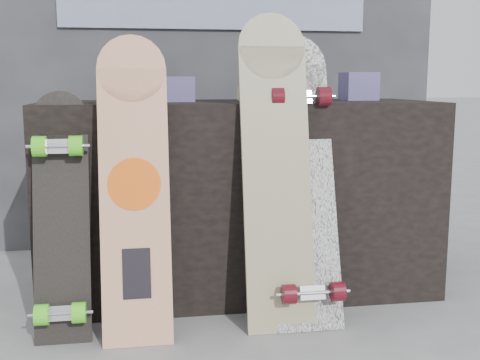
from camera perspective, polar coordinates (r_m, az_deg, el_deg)
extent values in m
plane|color=slate|center=(2.19, 2.07, -14.41)|extent=(60.00, 60.00, 0.00)
cube|color=black|center=(2.54, -0.11, -1.58)|extent=(1.60, 0.60, 0.80)
cube|color=#2F2F34|center=(3.34, -2.53, 13.07)|extent=(2.40, 0.20, 2.20)
cube|color=navy|center=(3.26, -2.31, 16.71)|extent=(1.60, 0.02, 0.30)
cube|color=navy|center=(2.46, -6.51, 8.55)|extent=(0.18, 0.12, 0.10)
cube|color=navy|center=(2.70, 11.18, 8.71)|extent=(0.14, 0.14, 0.12)
cube|color=#D1B78C|center=(2.67, 2.25, 8.22)|extent=(0.22, 0.10, 0.06)
cube|color=#CBAA89|center=(2.07, -9.93, -2.48)|extent=(0.24, 0.21, 0.93)
cylinder|color=#CBAA89|center=(2.13, -10.26, 10.33)|extent=(0.24, 0.06, 0.23)
cylinder|color=#F65D0F|center=(2.07, -9.99, -0.38)|extent=(0.18, 0.04, 0.18)
cube|color=black|center=(2.08, -9.77, -8.74)|extent=(0.09, 0.04, 0.17)
cube|color=beige|center=(2.16, 3.51, -0.77)|extent=(0.25, 0.24, 1.01)
cylinder|color=beige|center=(2.24, 3.00, 12.51)|extent=(0.25, 0.07, 0.24)
cube|color=white|center=(2.23, 5.92, -1.38)|extent=(0.25, 0.31, 0.94)
cylinder|color=white|center=(2.33, 5.14, 10.72)|extent=(0.25, 0.09, 0.24)
cube|color=silver|center=(2.17, 6.82, -10.55)|extent=(0.09, 0.04, 0.06)
cylinder|color=#4D0B15|center=(2.13, 4.65, -10.74)|extent=(0.05, 0.07, 0.07)
cylinder|color=#4D0B15|center=(2.18, 9.23, -10.38)|extent=(0.05, 0.07, 0.07)
cube|color=silver|center=(2.25, 5.63, 7.75)|extent=(0.09, 0.04, 0.06)
cylinder|color=#4D0B15|center=(2.21, 3.53, 7.91)|extent=(0.05, 0.07, 0.07)
cylinder|color=#4D0B15|center=(2.26, 7.94, 7.86)|extent=(0.05, 0.07, 0.07)
cube|color=black|center=(2.17, -16.54, -4.48)|extent=(0.19, 0.20, 0.76)
cylinder|color=black|center=(2.21, -16.70, 5.68)|extent=(0.19, 0.06, 0.19)
cube|color=silver|center=(2.14, -16.57, -11.98)|extent=(0.09, 0.04, 0.06)
cylinder|color=#51E01F|center=(2.13, -18.27, -12.04)|extent=(0.04, 0.07, 0.07)
cylinder|color=#51E01F|center=(2.12, -15.00, -12.05)|extent=(0.04, 0.07, 0.07)
cube|color=silver|center=(2.15, -16.81, 3.02)|extent=(0.09, 0.04, 0.06)
cylinder|color=#51E01F|center=(2.14, -18.47, 3.04)|extent=(0.04, 0.07, 0.07)
cylinder|color=#51E01F|center=(2.12, -15.27, 3.15)|extent=(0.04, 0.07, 0.07)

